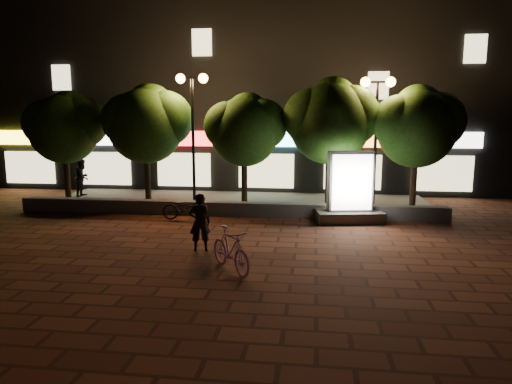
% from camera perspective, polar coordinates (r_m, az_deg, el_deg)
% --- Properties ---
extents(ground, '(80.00, 80.00, 0.00)m').
position_cam_1_polar(ground, '(13.28, -7.16, -6.51)').
color(ground, '#5D2E1D').
rests_on(ground, ground).
extents(retaining_wall, '(16.00, 0.45, 0.50)m').
position_cam_1_polar(retaining_wall, '(17.01, -3.83, -2.07)').
color(retaining_wall, '#615F5A').
rests_on(retaining_wall, ground).
extents(sidewalk, '(16.00, 5.00, 0.08)m').
position_cam_1_polar(sidewalk, '(19.47, -2.41, -1.24)').
color(sidewalk, '#615F5A').
rests_on(sidewalk, ground).
extents(building_block, '(28.00, 8.12, 11.30)m').
position_cam_1_polar(building_block, '(25.60, -0.00, 12.45)').
color(building_block, black).
rests_on(building_block, ground).
extents(tree_far_left, '(3.36, 2.80, 4.63)m').
position_cam_1_polar(tree_far_left, '(20.53, -22.67, 7.74)').
color(tree_far_left, black).
rests_on(tree_far_left, sidewalk).
extents(tree_left, '(3.60, 3.00, 4.89)m').
position_cam_1_polar(tree_left, '(19.04, -13.42, 8.59)').
color(tree_left, black).
rests_on(tree_left, sidewalk).
extents(tree_mid, '(3.24, 2.70, 4.50)m').
position_cam_1_polar(tree_mid, '(18.03, -1.30, 8.08)').
color(tree_mid, black).
rests_on(tree_mid, sidewalk).
extents(tree_right, '(3.72, 3.10, 5.07)m').
position_cam_1_polar(tree_right, '(17.84, 9.39, 9.07)').
color(tree_right, black).
rests_on(tree_right, sidewalk).
extents(tree_far_right, '(3.48, 2.90, 4.76)m').
position_cam_1_polar(tree_far_right, '(18.23, 19.57, 8.05)').
color(tree_far_right, black).
rests_on(tree_far_right, sidewalk).
extents(street_lamp_left, '(1.26, 0.36, 5.18)m').
position_cam_1_polar(street_lamp_left, '(18.19, -7.94, 10.57)').
color(street_lamp_left, black).
rests_on(street_lamp_left, sidewalk).
extents(street_lamp_right, '(1.26, 0.36, 4.98)m').
position_cam_1_polar(street_lamp_right, '(17.71, 14.85, 9.95)').
color(street_lamp_right, black).
rests_on(street_lamp_right, sidewalk).
extents(ad_kiosk, '(2.44, 1.53, 2.46)m').
position_cam_1_polar(ad_kiosk, '(16.12, 11.63, -0.20)').
color(ad_kiosk, '#615F5A').
rests_on(ad_kiosk, ground).
extents(scooter_pink, '(1.48, 1.67, 1.05)m').
position_cam_1_polar(scooter_pink, '(10.85, -3.21, -7.20)').
color(scooter_pink, '#CA81B4').
rests_on(scooter_pink, ground).
extents(rider, '(0.66, 0.53, 1.59)m').
position_cam_1_polar(rider, '(12.48, -7.03, -3.77)').
color(rider, black).
rests_on(rider, ground).
extents(scooter_parked, '(1.71, 0.63, 0.89)m').
position_cam_1_polar(scooter_parked, '(16.31, -8.81, -1.96)').
color(scooter_parked, black).
rests_on(scooter_parked, ground).
extents(pedestrian, '(0.66, 0.83, 1.68)m').
position_cam_1_polar(pedestrian, '(22.01, -20.83, 1.71)').
color(pedestrian, black).
rests_on(pedestrian, sidewalk).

